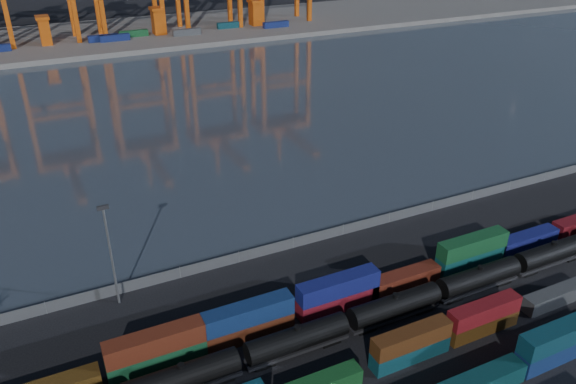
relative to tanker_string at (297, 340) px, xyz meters
name	(u,v)px	position (x,y,z in m)	size (l,w,h in m)	color
ground	(385,352)	(10.67, -5.07, -2.26)	(700.00, 700.00, 0.00)	black
harbor_water	(173,113)	(10.67, 99.93, -2.26)	(700.00, 700.00, 0.00)	#2F3944
far_quay	(107,36)	(10.67, 204.93, -1.26)	(700.00, 70.00, 2.00)	#514F4C
container_row_mid	(351,370)	(3.80, -7.43, -0.34)	(140.45, 2.30, 4.90)	#484B4E
container_row_north	(299,309)	(3.03, 5.58, -0.10)	(129.99, 2.59, 5.51)	#101453
tanker_string	(297,340)	(0.00, 0.00, 0.00)	(138.69, 3.16, 4.52)	black
waterfront_fence	(293,243)	(10.67, 22.93, -1.26)	(160.12, 0.12, 2.20)	#595B5E
yard_light_mast	(110,251)	(-19.33, 20.93, 7.03)	(1.60, 0.40, 16.60)	slate
quay_containers	(85,40)	(-0.32, 190.39, 1.04)	(172.58, 10.99, 2.60)	navy
straddle_carriers	(103,25)	(8.17, 194.93, 5.55)	(140.00, 7.00, 11.10)	#C64E0E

